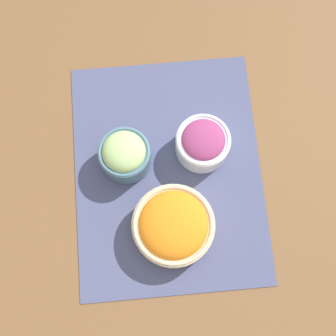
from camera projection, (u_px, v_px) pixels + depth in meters
The scene contains 5 objects.
ground_plane at pixel (168, 172), 1.03m from camera, with size 3.00×3.00×0.00m, color brown.
placemat at pixel (168, 172), 1.03m from camera, with size 0.53×0.41×0.00m.
onion_bowl at pixel (203, 143), 1.00m from camera, with size 0.12×0.12×0.08m.
cucumber_bowl at pixel (125, 154), 0.99m from camera, with size 0.11×0.11×0.09m.
carrot_bowl at pixel (172, 226), 0.96m from camera, with size 0.17×0.17×0.08m.
Camera 1 is at (-0.25, 0.02, 1.00)m, focal length 50.00 mm.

